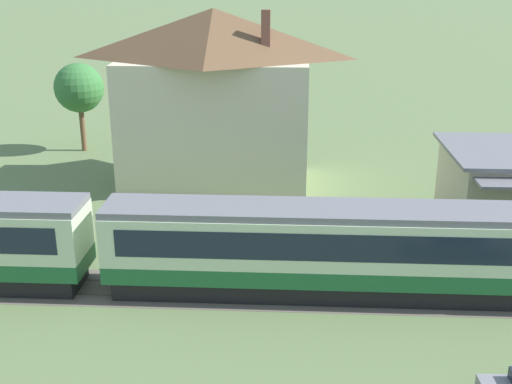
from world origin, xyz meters
TOP-DOWN VIEW (x-y plane):
  - ground_plane at (0.00, 0.00)m, footprint 600.00×600.00m
  - passenger_train at (3.27, -0.16)m, footprint 58.67×2.91m
  - railway_track at (-3.43, -0.16)m, footprint 109.42×3.60m
  - station_house_brown_roof at (-3.23, 15.65)m, footprint 13.25×7.86m
  - yard_tree_0 at (-14.90, 23.12)m, footprint 3.89×3.89m

SIDE VIEW (x-z plane):
  - ground_plane at x=0.00m, z-range 0.00..0.00m
  - railway_track at x=-3.43m, z-range -0.01..0.03m
  - passenger_train at x=3.27m, z-range 0.23..4.46m
  - yard_tree_0 at x=-14.90m, z-range 1.55..8.61m
  - station_house_brown_roof at x=-3.23m, z-range 0.19..11.85m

